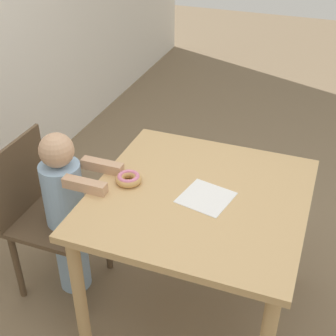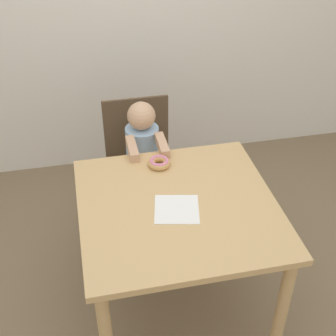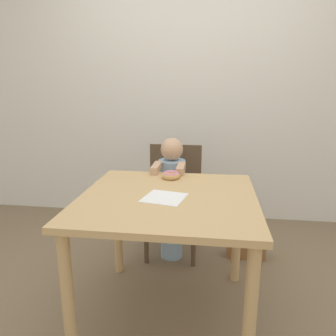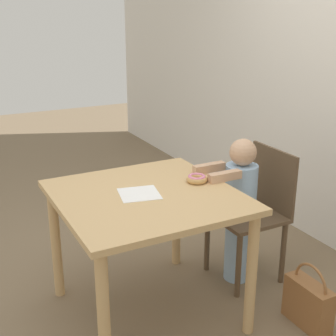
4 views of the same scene
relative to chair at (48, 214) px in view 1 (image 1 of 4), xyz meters
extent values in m
plane|color=#7A664C|center=(0.06, -0.80, -0.46)|extent=(12.00, 12.00, 0.00)
cube|color=tan|center=(0.06, -0.80, 0.28)|extent=(0.96, 0.96, 0.03)
cylinder|color=tan|center=(0.49, -1.22, -0.10)|extent=(0.06, 0.06, 0.72)
cylinder|color=tan|center=(-0.36, -0.38, -0.10)|extent=(0.06, 0.06, 0.72)
cylinder|color=tan|center=(0.49, -0.38, -0.10)|extent=(0.06, 0.06, 0.72)
cube|color=brown|center=(0.00, -0.06, -0.02)|extent=(0.43, 0.42, 0.03)
cube|color=brown|center=(0.00, 0.14, 0.20)|extent=(0.43, 0.02, 0.41)
cylinder|color=brown|center=(-0.18, -0.24, -0.25)|extent=(0.04, 0.04, 0.43)
cylinder|color=brown|center=(0.18, -0.24, -0.25)|extent=(0.04, 0.04, 0.43)
cylinder|color=brown|center=(-0.18, 0.11, -0.25)|extent=(0.04, 0.04, 0.43)
cylinder|color=brown|center=(0.18, 0.11, -0.25)|extent=(0.04, 0.04, 0.43)
cylinder|color=#99BCE0|center=(0.00, -0.12, -0.23)|extent=(0.17, 0.17, 0.46)
cylinder|color=#99BCE0|center=(0.00, -0.12, 0.16)|extent=(0.20, 0.20, 0.34)
sphere|color=tan|center=(0.00, -0.12, 0.42)|extent=(0.17, 0.17, 0.17)
cube|color=tan|center=(-0.09, -0.30, 0.32)|extent=(0.05, 0.21, 0.05)
cube|color=tan|center=(0.09, -0.30, 0.32)|extent=(0.05, 0.21, 0.05)
torus|color=tan|center=(0.04, -0.47, 0.31)|extent=(0.12, 0.12, 0.04)
torus|color=pink|center=(0.04, -0.47, 0.33)|extent=(0.10, 0.10, 0.02)
cube|color=white|center=(0.05, -0.84, 0.30)|extent=(0.25, 0.25, 0.00)
cube|color=brown|center=(0.59, -0.05, -0.33)|extent=(0.30, 0.11, 0.27)
torus|color=brown|center=(0.59, -0.05, -0.20)|extent=(0.24, 0.02, 0.24)
camera|label=1|loc=(-1.57, -1.27, 1.55)|focal=50.00mm
camera|label=2|loc=(-0.35, -2.50, 1.77)|focal=50.00mm
camera|label=3|loc=(0.29, -2.49, 0.90)|focal=35.00mm
camera|label=4|loc=(2.22, -1.79, 1.26)|focal=50.00mm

